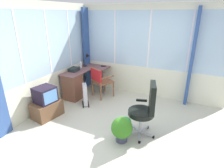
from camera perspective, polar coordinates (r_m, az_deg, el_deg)
name	(u,v)px	position (r m, az deg, el deg)	size (l,w,h in m)	color
ground	(118,131)	(3.92, 1.93, -14.68)	(5.00, 5.10, 0.06)	beige
north_window_panel	(36,60)	(4.54, -22.72, 6.94)	(4.00, 0.07, 2.54)	#EBEACA
east_window_panel	(149,52)	(5.19, 11.47, 9.78)	(0.07, 4.10, 2.54)	#EBEACA
curtain_corner	(87,49)	(5.88, -7.89, 10.85)	(0.29, 0.07, 2.44)	#335290
curtain_east_far	(192,59)	(4.97, 23.90, 7.29)	(0.29, 0.07, 2.44)	#335290
desk	(74,84)	(5.20, -11.79, -0.12)	(1.40, 0.88, 0.74)	brown
desk_lamp	(87,58)	(5.68, -7.76, 8.13)	(0.23, 0.20, 0.38)	black
tv_remote	(103,66)	(5.61, -2.75, 5.62)	(0.04, 0.15, 0.02)	black
spray_bottle	(81,64)	(5.52, -9.83, 6.07)	(0.06, 0.06, 0.22)	silver
paper_tray	(74,69)	(5.27, -11.87, 4.52)	(0.30, 0.23, 0.09)	#1F2929
wooden_armchair	(99,79)	(5.10, -4.03, 1.67)	(0.65, 0.64, 0.86)	brown
office_chair	(146,107)	(3.51, 10.63, -7.14)	(0.63, 0.56, 1.10)	#B7B7BF
tv_on_stand	(46,104)	(4.46, -19.93, -5.87)	(0.70, 0.53, 0.74)	brown
space_heater	(85,94)	(4.81, -8.49, -3.25)	(0.39, 0.35, 0.57)	silver
potted_plant	(122,128)	(3.48, 3.25, -13.62)	(0.40, 0.40, 0.49)	#3E3F57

